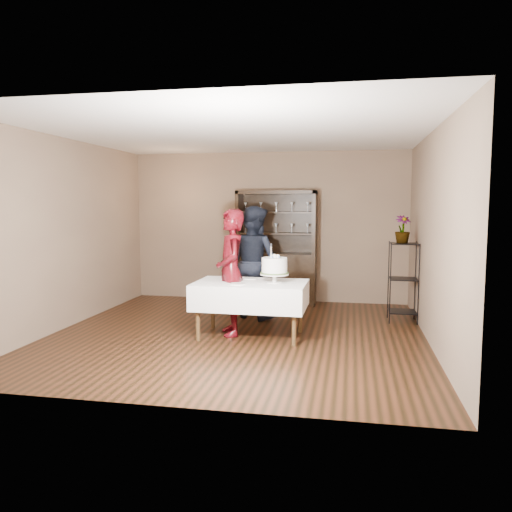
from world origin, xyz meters
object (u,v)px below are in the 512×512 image
Objects in this scene: china_hutch at (276,266)px; cake at (274,267)px; potted_plant at (403,229)px; woman at (231,272)px; cake_table at (251,295)px; man at (254,262)px; plant_etagere at (403,279)px.

china_hutch is 3.85× the size of cake.
woman is at bearing -152.88° from potted_plant.
man is at bearing 99.05° from cake_table.
woman reaches higher than potted_plant.
cake reaches higher than cake_table.
man reaches higher than cake.
potted_plant reaches higher than cake.
potted_plant is (2.23, 0.13, 0.53)m from man.
cake_table is 2.86× the size of cake.
china_hutch is 4.84× the size of potted_plant.
china_hutch reaches higher than cake_table.
cake_table is 2.54m from potted_plant.
cake is (0.49, -1.10, 0.07)m from man.
man is (-0.18, -1.20, 0.20)m from china_hutch.
plant_etagere is at bearing 31.51° from cake_table.
woman is (-0.28, -2.26, 0.19)m from china_hutch.
china_hutch reaches higher than woman.
man is 2.29m from potted_plant.
potted_plant is at bearing 31.57° from cake_table.
man is (-2.26, -0.15, 0.22)m from plant_etagere.
plant_etagere is 2.66m from woman.
potted_plant is (2.05, 1.26, 0.83)m from cake_table.
plant_etagere is at bearing 35.38° from cake.
plant_etagere is 0.70× the size of woman.
man is at bearing -176.18° from plant_etagere.
china_hutch reaches higher than potted_plant.
cake reaches higher than plant_etagere.
man is at bearing -176.55° from potted_plant.
china_hutch reaches higher than plant_etagere.
man is (-0.18, 1.12, 0.31)m from cake_table.
woman is 1.07m from man.
potted_plant is (-0.03, -0.02, 0.74)m from plant_etagere.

